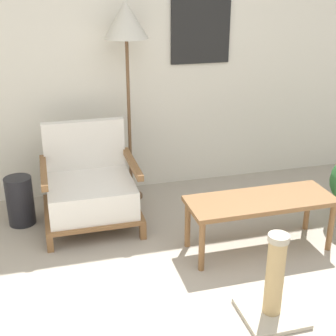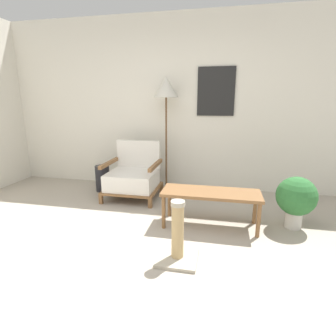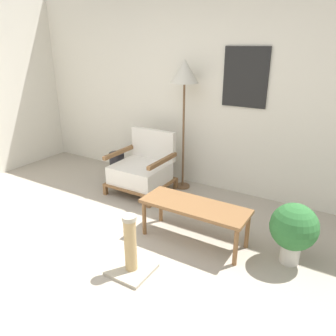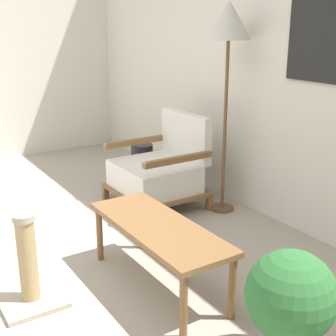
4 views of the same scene
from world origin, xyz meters
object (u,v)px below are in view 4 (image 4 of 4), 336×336
armchair (159,171)px  vase (142,164)px  coffee_table (158,232)px  floor_lamp (229,29)px  scratching_post (29,273)px  potted_plant (291,299)px

armchair → vase: (-0.57, 0.15, -0.11)m
coffee_table → vase: coffee_table is taller
floor_lamp → coffee_table: floor_lamp is taller
armchair → floor_lamp: bearing=43.5°
vase → scratching_post: (1.50, -1.62, -0.01)m
vase → scratching_post: 2.21m
potted_plant → scratching_post: size_ratio=1.05×
armchair → vase: 0.60m
floor_lamp → scratching_post: (0.51, -1.87, -1.35)m
armchair → scratching_post: bearing=-57.9°
armchair → coffee_table: 1.39m
vase → armchair: bearing=-14.4°
potted_plant → armchair: bearing=164.5°
floor_lamp → coffee_table: 1.81m
floor_lamp → coffee_table: (0.76, -1.14, -1.18)m
armchair → vase: bearing=165.6°
vase → coffee_table: bearing=-26.8°
floor_lamp → vase: size_ratio=4.23×
floor_lamp → scratching_post: floor_lamp is taller
armchair → scratching_post: 1.75m
floor_lamp → armchair: bearing=-136.5°
armchair → potted_plant: 2.20m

